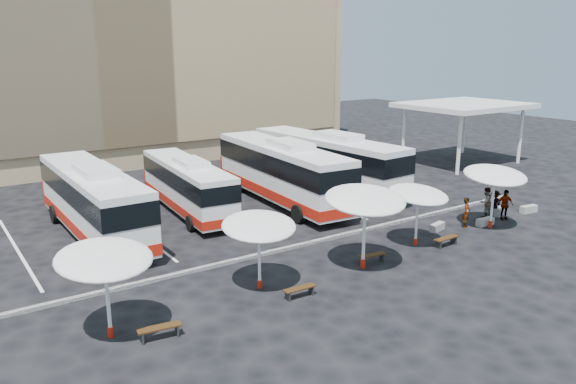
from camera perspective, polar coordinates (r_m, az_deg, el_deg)
ground at (r=28.36m, az=1.74°, el=-5.86°), size 120.00×120.00×0.00m
sandstone_building at (r=55.67m, az=-18.64°, el=16.68°), size 42.00×18.25×29.60m
service_canopy at (r=50.86m, az=17.46°, el=8.26°), size 10.00×8.00×5.20m
curb_divider at (r=28.72m, az=1.16°, el=-5.44°), size 34.00×0.25×0.15m
bay_lines at (r=34.82m, az=-6.00°, el=-2.01°), size 24.15×12.00×0.01m
bus_0 at (r=31.54m, az=-19.22°, el=-0.68°), size 2.97×12.61×4.00m
bus_1 at (r=34.68m, az=-10.22°, el=0.79°), size 3.23×11.06×3.46m
bus_2 at (r=36.25m, az=-0.67°, el=2.24°), size 3.76×13.42×4.21m
bus_3 at (r=39.33m, az=3.94°, el=3.21°), size 3.80×13.51×4.24m
sunshade_0 at (r=20.14m, az=-18.16°, el=-6.52°), size 3.65×3.69×3.43m
sunshade_1 at (r=23.11m, az=-2.97°, el=-3.50°), size 3.78×3.81×3.23m
sunshade_2 at (r=25.31m, az=7.85°, el=-0.81°), size 4.55×4.58×3.82m
sunshade_3 at (r=28.92m, az=13.10°, el=-0.27°), size 3.34×3.37×3.15m
sunshade_4 at (r=32.90m, az=20.29°, el=1.58°), size 4.38×4.40×3.55m
wood_bench_0 at (r=20.59m, az=-12.93°, el=-13.46°), size 1.57×0.62×0.47m
wood_bench_1 at (r=23.11m, az=1.19°, el=-9.90°), size 1.42×0.44×0.43m
wood_bench_2 at (r=26.89m, az=8.57°, el=-6.48°), size 1.39×0.55×0.41m
wood_bench_3 at (r=29.82m, az=15.78°, el=-4.66°), size 1.53×0.44×0.47m
conc_bench_0 at (r=32.19m, az=14.92°, el=-3.45°), size 1.16×0.61×0.41m
conc_bench_1 at (r=33.89m, az=19.38°, el=-2.88°), size 1.16×0.43×0.43m
conc_bench_2 at (r=36.28m, az=20.58°, el=-1.85°), size 1.22×0.83×0.44m
conc_bench_3 at (r=37.48m, az=23.26°, el=-1.61°), size 1.20×0.54×0.43m
passenger_0 at (r=33.03m, az=17.67°, el=-2.02°), size 0.74×0.66×1.71m
passenger_1 at (r=35.42m, az=19.47°, el=-0.98°), size 0.96×0.79×1.82m
passenger_2 at (r=35.24m, az=21.16°, el=-1.21°), size 1.15×0.83×1.81m
passenger_3 at (r=35.87m, az=20.27°, el=-1.07°), size 1.01×0.58×1.56m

